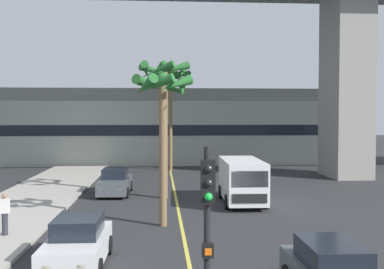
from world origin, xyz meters
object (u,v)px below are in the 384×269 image
palm_tree_near_median (162,100)px  palm_tree_far_median (164,89)px  car_queue_front (115,182)px  car_queue_third (78,244)px  traffic_light_median_near (207,232)px  delivery_van (242,180)px  pedestrian_mid_block (5,213)px  palm_tree_mid_median (170,84)px

palm_tree_near_median → palm_tree_far_median: 6.77m
car_queue_front → palm_tree_far_median: palm_tree_far_median is taller
car_queue_third → traffic_light_median_near: size_ratio=0.98×
delivery_van → traffic_light_median_near: (-3.60, -16.78, 1.43)m
palm_tree_near_median → pedestrian_mid_block: size_ratio=4.06×
car_queue_third → palm_tree_far_median: size_ratio=0.52×
palm_tree_mid_median → pedestrian_mid_block: palm_tree_mid_median is taller
palm_tree_near_median → palm_tree_mid_median: size_ratio=0.76×
car_queue_third → palm_tree_mid_median: 26.57m
traffic_light_median_near → palm_tree_far_median: bearing=91.7°
palm_tree_far_median → palm_tree_mid_median: bearing=87.2°
car_queue_front → car_queue_third: same height
delivery_van → car_queue_third: bearing=-124.8°
car_queue_front → pedestrian_mid_block: (-3.26, -9.98, 0.28)m
delivery_van → palm_tree_near_median: 7.69m
car_queue_front → traffic_light_median_near: (3.50, -20.19, 1.99)m
palm_tree_mid_median → traffic_light_median_near: bearing=-90.2°
delivery_van → car_queue_front: bearing=154.3°
palm_tree_far_median → palm_tree_near_median: bearing=-91.4°
car_queue_front → car_queue_third: 13.50m
car_queue_third → palm_tree_near_median: 7.52m
delivery_van → palm_tree_mid_median: bearing=102.8°
car_queue_front → palm_tree_mid_median: size_ratio=0.48×
car_queue_front → pedestrian_mid_block: bearing=-108.1°
delivery_van → palm_tree_far_median: palm_tree_far_median is taller
palm_tree_mid_median → pedestrian_mid_block: (-6.87, -21.94, -6.45)m
palm_tree_far_median → delivery_van: bearing=-24.2°
car_queue_front → palm_tree_mid_median: bearing=73.2°
car_queue_third → palm_tree_mid_median: palm_tree_mid_median is taller
palm_tree_near_median → car_queue_front: bearing=108.7°
traffic_light_median_near → pedestrian_mid_block: (-6.76, 10.22, -1.72)m
palm_tree_far_median → pedestrian_mid_block: (-6.22, -8.43, -5.26)m
delivery_van → traffic_light_median_near: size_ratio=1.26×
pedestrian_mid_block → car_queue_front: bearing=71.9°
car_queue_third → traffic_light_median_near: traffic_light_median_near is taller
car_queue_third → traffic_light_median_near: 7.77m
car_queue_third → car_queue_front: bearing=90.4°
car_queue_third → pedestrian_mid_block: 4.88m
palm_tree_near_median → delivery_van: bearing=48.4°
car_queue_front → delivery_van: size_ratio=0.78×
car_queue_front → traffic_light_median_near: 20.59m
car_queue_front → delivery_van: bearing=-25.7°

